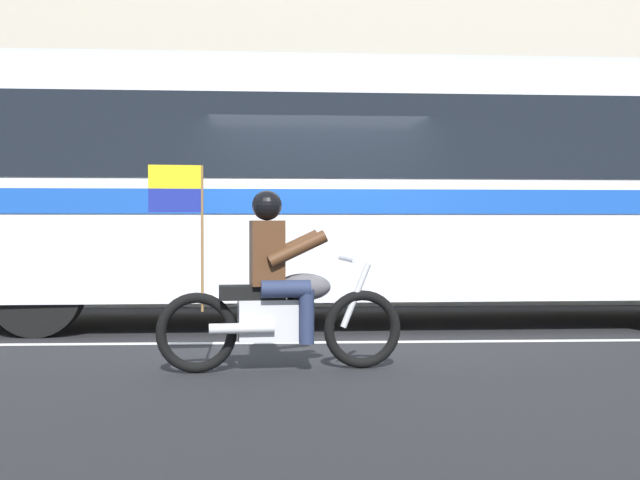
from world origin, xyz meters
TOP-DOWN VIEW (x-y plane):
  - ground_plane at (0.00, 0.00)m, footprint 60.00×60.00m
  - sidewalk_curb at (0.00, 5.10)m, footprint 28.00×3.80m
  - lane_center_stripe at (0.00, -0.60)m, footprint 26.60×0.14m
  - office_building_facade at (0.00, 7.39)m, footprint 28.00×0.89m
  - transit_bus at (0.79, 1.19)m, footprint 12.91×2.90m
  - motorcycle_with_rider at (-0.47, -2.26)m, footprint 2.19×0.66m
  - fire_hydrant at (4.33, 3.80)m, footprint 0.22×0.30m

SIDE VIEW (x-z plane):
  - ground_plane at x=0.00m, z-range 0.00..0.00m
  - lane_center_stripe at x=0.00m, z-range 0.00..0.01m
  - sidewalk_curb at x=0.00m, z-range 0.00..0.15m
  - fire_hydrant at x=4.33m, z-range 0.14..0.89m
  - motorcycle_with_rider at x=-0.47m, z-range -0.22..1.55m
  - transit_bus at x=0.79m, z-range 0.27..3.49m
  - office_building_facade at x=0.00m, z-range 0.01..11.20m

